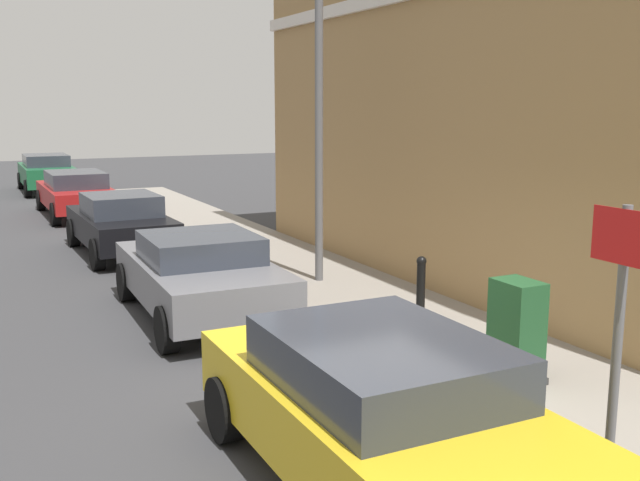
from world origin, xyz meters
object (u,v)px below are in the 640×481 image
(car_grey, at_px, (200,273))
(car_red, at_px, (76,192))
(car_black, at_px, (121,223))
(utility_cabinet, at_px, (516,334))
(street_sign, at_px, (620,303))
(bollard_near_cabinet, at_px, (421,291))
(car_yellow, at_px, (380,410))
(car_green, at_px, (46,172))
(lamppost, at_px, (319,100))

(car_grey, distance_m, car_red, 11.73)
(car_black, distance_m, utility_cabinet, 10.19)
(car_red, distance_m, street_sign, 18.39)
(car_red, xyz_separation_m, street_sign, (1.56, -18.30, 0.96))
(bollard_near_cabinet, bearing_deg, car_red, 99.99)
(car_yellow, height_order, car_red, car_yellow)
(car_grey, relative_size, car_red, 0.90)
(car_yellow, height_order, car_black, car_yellow)
(car_grey, height_order, car_black, car_black)
(utility_cabinet, height_order, street_sign, street_sign)
(car_green, xyz_separation_m, street_sign, (1.63, -25.08, 0.91))
(utility_cabinet, bearing_deg, car_green, 96.14)
(car_yellow, xyz_separation_m, street_sign, (1.66, -0.89, 0.93))
(car_grey, relative_size, car_green, 0.94)
(street_sign, xyz_separation_m, lamppost, (0.99, 7.38, 1.64))
(car_red, relative_size, street_sign, 1.95)
(car_red, bearing_deg, utility_cabinet, -171.99)
(car_yellow, relative_size, car_green, 0.96)
(car_red, height_order, lamppost, lamppost)
(car_yellow, xyz_separation_m, car_grey, (0.23, 5.68, -0.05))
(car_grey, height_order, car_green, car_green)
(car_green, xyz_separation_m, lamppost, (2.62, -17.70, 2.55))
(car_black, height_order, lamppost, lamppost)
(car_red, height_order, utility_cabinet, car_red)
(car_grey, xyz_separation_m, car_black, (-0.09, 5.43, 0.01))
(car_grey, relative_size, car_black, 1.02)
(car_grey, bearing_deg, bollard_near_cabinet, -134.34)
(car_red, bearing_deg, car_green, 0.23)
(car_black, bearing_deg, bollard_near_cabinet, -163.61)
(car_black, height_order, car_green, car_green)
(car_yellow, xyz_separation_m, car_black, (0.13, 11.11, -0.04))
(street_sign, height_order, lamppost, lamppost)
(car_yellow, distance_m, car_black, 11.11)
(car_grey, height_order, street_sign, street_sign)
(car_black, xyz_separation_m, bollard_near_cabinet, (2.47, -7.87, 0.01))
(car_red, relative_size, utility_cabinet, 3.90)
(car_grey, relative_size, utility_cabinet, 3.50)
(car_yellow, bearing_deg, car_black, -0.56)
(bollard_near_cabinet, bearing_deg, utility_cabinet, -92.81)
(car_yellow, distance_m, lamppost, 7.47)
(car_grey, xyz_separation_m, bollard_near_cabinet, (2.38, -2.44, 0.02))
(car_green, height_order, utility_cabinet, car_green)
(car_green, distance_m, utility_cabinet, 23.11)
(street_sign, distance_m, lamppost, 7.63)
(utility_cabinet, distance_m, bollard_near_cabinet, 2.04)
(utility_cabinet, xyz_separation_m, street_sign, (-0.84, -2.09, 0.98))
(car_green, xyz_separation_m, utility_cabinet, (2.47, -22.98, -0.07))
(car_green, bearing_deg, utility_cabinet, -173.45)
(car_yellow, relative_size, car_black, 1.04)
(car_black, distance_m, car_red, 6.30)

